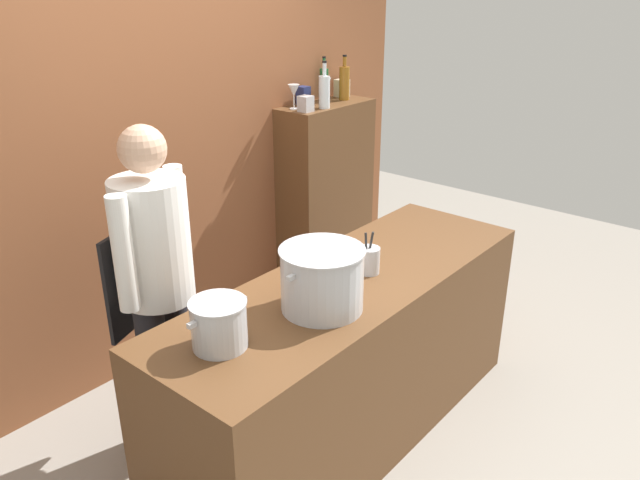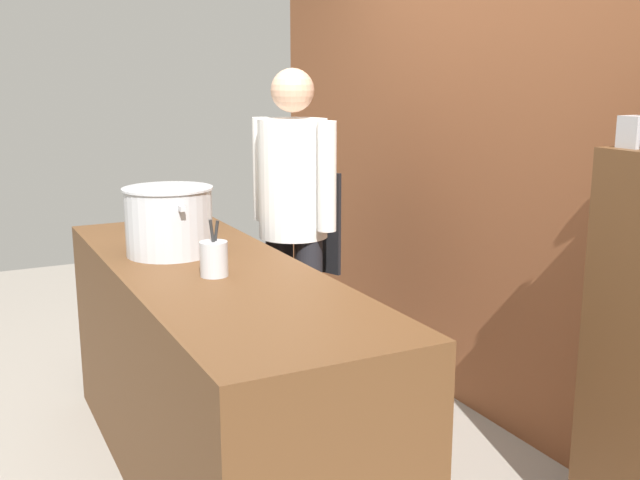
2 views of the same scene
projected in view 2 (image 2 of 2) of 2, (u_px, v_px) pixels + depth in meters
name	position (u px, v px, depth m)	size (l,w,h in m)	color
ground_plane	(219.00, 480.00, 3.10)	(8.00, 8.00, 0.00)	gray
brick_back_panel	(505.00, 104.00, 3.39)	(4.40, 0.10, 3.00)	brown
prep_counter	(215.00, 377.00, 3.00)	(2.17, 0.70, 0.90)	brown
chef	(294.00, 212.00, 3.73)	(0.50, 0.40, 1.66)	black
stockpot_large	(169.00, 221.00, 3.10)	(0.43, 0.37, 0.28)	#B7BABF
stockpot_small	(165.00, 210.00, 3.58)	(0.29, 0.23, 0.19)	#B7BABF
utensil_crock	(214.00, 258.00, 2.78)	(0.10, 0.10, 0.21)	#B7BABF
spice_tin_silver	(635.00, 132.00, 2.43)	(0.08, 0.08, 0.10)	#B2B2B7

